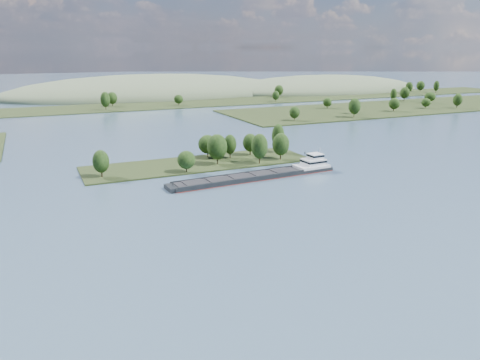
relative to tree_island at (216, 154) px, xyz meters
name	(u,v)px	position (x,y,z in m)	size (l,w,h in m)	color
ground	(259,204)	(-7.68, -58.65, -4.29)	(1800.00, 1800.00, 0.00)	#314355
tree_island	(216,154)	(0.00, 0.00, 0.00)	(100.00, 31.77, 15.03)	black
right_bank	(407,106)	(223.82, 120.80, -3.30)	(320.00, 90.00, 15.52)	black
back_shoreline	(124,106)	(1.09, 221.04, -3.54)	(900.00, 60.00, 16.01)	black
hill_east	(323,90)	(252.32, 291.35, -4.29)	(260.00, 140.00, 36.00)	#4D5D3F
hill_west	(153,95)	(52.32, 321.35, -4.29)	(320.00, 160.00, 44.00)	#4D5D3F
cargo_barge	(265,174)	(9.41, -29.46, -3.08)	(71.67, 12.83, 9.64)	black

